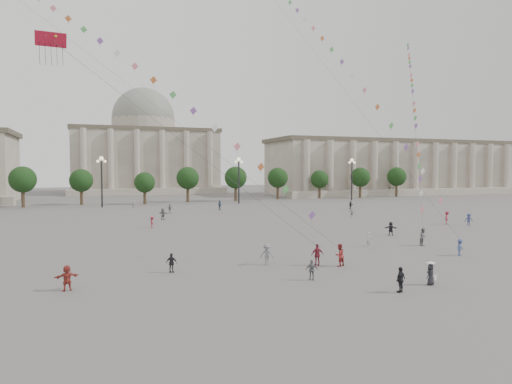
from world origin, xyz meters
name	(u,v)px	position (x,y,z in m)	size (l,w,h in m)	color
ground	(329,276)	(0.00, 0.00, 0.00)	(360.00, 360.00, 0.00)	#555350
hall_east	(393,167)	(75.00, 93.89, 8.43)	(84.00, 26.22, 17.20)	gray
hall_central	(144,150)	(0.00, 129.22, 14.23)	(48.30, 34.30, 35.50)	gray
tree_row	(168,180)	(0.00, 78.00, 5.39)	(137.12, 5.12, 8.00)	#38291C
lamp_post_mid_west	(102,172)	(-15.00, 70.00, 7.35)	(2.00, 0.90, 10.65)	#262628
lamp_post_mid_east	(239,172)	(15.00, 70.00, 7.35)	(2.00, 0.90, 10.65)	#262628
lamp_post_far_east	(352,171)	(45.00, 70.00, 7.35)	(2.00, 0.90, 10.65)	#262628
person_crowd_0	(220,205)	(6.53, 55.69, 0.94)	(1.10, 0.46, 1.88)	navy
person_crowd_3	(391,229)	(17.28, 16.04, 0.83)	(1.54, 0.49, 1.67)	black
person_crowd_4	(133,204)	(-8.98, 66.78, 0.77)	(1.42, 0.45, 1.53)	silver
person_crowd_6	(267,254)	(-3.05, 5.29, 0.90)	(1.17, 0.67, 1.81)	slate
person_crowd_7	(352,212)	(24.26, 36.16, 0.74)	(1.37, 0.44, 1.48)	beige
person_crowd_8	(447,218)	(31.79, 22.51, 0.96)	(1.25, 0.72, 1.93)	#9A2A3A
person_crowd_9	(351,205)	(31.64, 48.68, 0.78)	(1.46, 0.46, 1.57)	black
person_crowd_12	(163,214)	(-6.40, 42.27, 0.95)	(1.77, 0.56, 1.90)	slate
person_crowd_13	(369,239)	(10.20, 10.13, 0.76)	(0.55, 0.36, 1.52)	#B5B6B1
person_crowd_14	(469,220)	(33.42, 20.08, 0.88)	(1.14, 0.65, 1.76)	navy
person_crowd_16	(170,209)	(-3.71, 52.42, 0.86)	(1.01, 0.42, 1.73)	slate
person_crowd_17	(152,222)	(-9.20, 33.09, 0.79)	(1.01, 0.58, 1.57)	maroon
tourist_0	(317,255)	(0.88, 3.65, 0.91)	(1.07, 0.44, 1.82)	maroon
tourist_1	(172,263)	(-11.08, 5.20, 0.77)	(0.90, 0.37, 1.53)	black
tourist_2	(67,278)	(-18.52, 2.26, 0.87)	(1.61, 0.51, 1.74)	#9D342A
tourist_3	(312,270)	(-1.83, -0.69, 0.76)	(0.89, 0.37, 1.51)	slate
tourist_4	(401,280)	(2.19, -5.62, 0.85)	(0.99, 0.41, 1.70)	black
kite_flyer_0	(339,255)	(2.50, 2.82, 0.94)	(0.92, 0.71, 1.89)	maroon
kite_flyer_1	(460,247)	(15.47, 3.03, 0.78)	(1.01, 0.58, 1.57)	#3A4B83
kite_flyer_2	(423,237)	(15.93, 8.63, 0.94)	(0.91, 0.71, 1.88)	slate
hat_person	(431,274)	(5.40, -4.73, 0.81)	(0.84, 0.69, 1.69)	black
dragon_kite	(56,52)	(-19.24, 7.59, 16.94)	(11.36, 2.37, 26.42)	#AF122A
kite_train_west	(69,25)	(-19.01, 26.40, 24.39)	(40.61, 43.94, 74.13)	#3F3F3F
kite_train_mid	(298,17)	(13.65, 35.36, 31.68)	(4.12, 60.18, 82.90)	#3F3F3F
kite_train_east	(413,98)	(30.71, 29.18, 19.25)	(28.05, 38.18, 58.26)	#3F3F3F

